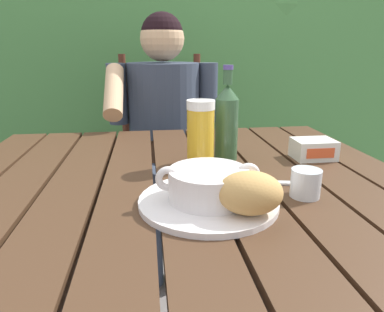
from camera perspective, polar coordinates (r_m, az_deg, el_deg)
The scene contains 12 objects.
dining_table at distance 0.88m, azimuth -1.84°, elevation -9.05°, with size 1.12×1.00×0.74m.
hedge_backdrop at distance 2.42m, azimuth -1.71°, elevation 12.40°, with size 3.26×0.92×1.74m.
chair_near_diner at distance 1.81m, azimuth -4.72°, elevation -0.59°, with size 0.42×0.41×1.01m.
person_eating at distance 1.56m, azimuth -4.66°, elevation 4.84°, with size 0.48×0.47×1.18m.
serving_plate at distance 0.69m, azimuth 2.68°, elevation -7.44°, with size 0.28×0.28×0.01m.
soup_bowl at distance 0.68m, azimuth 2.73°, elevation -4.52°, with size 0.21×0.16×0.07m.
bread_roll at distance 0.62m, azimuth 9.52°, elevation -6.01°, with size 0.13×0.10×0.08m.
beer_glass at distance 0.89m, azimuth 1.42°, elevation 3.71°, with size 0.07×0.07×0.17m.
beer_bottle at distance 0.95m, azimuth 5.73°, elevation 5.75°, with size 0.06×0.06×0.26m.
water_glass_small at distance 0.76m, azimuth 18.22°, elevation -4.26°, with size 0.06×0.06×0.06m.
butter_tub at distance 1.03m, azimuth 19.38°, elevation 1.10°, with size 0.11×0.09×0.05m.
table_knife at distance 0.81m, azimuth 12.75°, elevation -4.22°, with size 0.15×0.05×0.01m.
Camera 1 is at (-0.07, -0.79, 1.03)m, focal length 32.35 mm.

